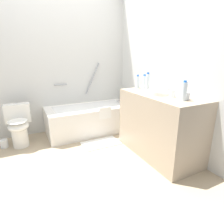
{
  "coord_description": "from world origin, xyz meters",
  "views": [
    {
      "loc": [
        -0.55,
        -2.33,
        1.38
      ],
      "look_at": [
        0.66,
        0.08,
        0.56
      ],
      "focal_mm": 30.01,
      "sensor_mm": 36.0,
      "label": 1
    }
  ],
  "objects": [
    {
      "name": "drinking_glass_2",
      "position": [
        1.19,
        -0.81,
        0.93
      ],
      "size": [
        0.06,
        0.06,
        0.09
      ],
      "primitive_type": "cylinder",
      "color": "white",
      "rests_on": "vanity_counter"
    },
    {
      "name": "water_bottle_3",
      "position": [
        1.12,
        -0.83,
        0.99
      ],
      "size": [
        0.06,
        0.06,
        0.23
      ],
      "color": "silver",
      "rests_on": "vanity_counter"
    },
    {
      "name": "wall_back_tiled",
      "position": [
        0.0,
        1.2,
        1.26
      ],
      "size": [
        3.29,
        0.1,
        2.53
      ],
      "primitive_type": "cube",
      "color": "silver",
      "rests_on": "ground_plane"
    },
    {
      "name": "bathtub",
      "position": [
        0.57,
        0.8,
        0.26
      ],
      "size": [
        1.56,
        0.72,
        1.24
      ],
      "color": "white",
      "rests_on": "ground_plane"
    },
    {
      "name": "bath_mat",
      "position": [
        0.54,
        0.23,
        0.01
      ],
      "size": [
        0.59,
        0.34,
        0.01
      ],
      "primitive_type": "cube",
      "color": "white",
      "rests_on": "ground_plane"
    },
    {
      "name": "sink_basin",
      "position": [
        1.12,
        -0.4,
        0.91
      ],
      "size": [
        0.32,
        0.32,
        0.04
      ],
      "primitive_type": "cylinder",
      "color": "white",
      "rests_on": "vanity_counter"
    },
    {
      "name": "wall_right_mirror",
      "position": [
        1.49,
        0.0,
        1.26
      ],
      "size": [
        0.1,
        2.71,
        2.53
      ],
      "primitive_type": "cube",
      "color": "silver",
      "rests_on": "ground_plane"
    },
    {
      "name": "ground_plane",
      "position": [
        0.0,
        0.0,
        0.0
      ],
      "size": [
        3.89,
        3.89,
        0.0
      ],
      "primitive_type": "plane",
      "color": "tan"
    },
    {
      "name": "toilet",
      "position": [
        -0.62,
        0.76,
        0.34
      ],
      "size": [
        0.38,
        0.49,
        0.66
      ],
      "rotation": [
        0.0,
        0.0,
        -1.63
      ],
      "color": "white",
      "rests_on": "ground_plane"
    },
    {
      "name": "water_bottle_2",
      "position": [
        1.16,
        -0.11,
        1.01
      ],
      "size": [
        0.06,
        0.06,
        0.26
      ],
      "color": "silver",
      "rests_on": "vanity_counter"
    },
    {
      "name": "water_bottle_0",
      "position": [
        1.18,
        0.01,
        0.99
      ],
      "size": [
        0.07,
        0.07,
        0.22
      ],
      "color": "silver",
      "rests_on": "vanity_counter"
    },
    {
      "name": "sink_faucet",
      "position": [
        1.3,
        -0.4,
        0.91
      ],
      "size": [
        0.13,
        0.15,
        0.06
      ],
      "color": "#ABABB0",
      "rests_on": "vanity_counter"
    },
    {
      "name": "water_bottle_1",
      "position": [
        1.11,
        0.09,
        0.98
      ],
      "size": [
        0.06,
        0.06,
        0.21
      ],
      "color": "silver",
      "rests_on": "vanity_counter"
    },
    {
      "name": "toilet_paper_roll",
      "position": [
        -0.86,
        0.79,
        0.06
      ],
      "size": [
        0.11,
        0.11,
        0.13
      ],
      "primitive_type": "cylinder",
      "color": "white",
      "rests_on": "ground_plane"
    },
    {
      "name": "drinking_glass_1",
      "position": [
        1.19,
        -0.73,
        0.93
      ],
      "size": [
        0.07,
        0.07,
        0.1
      ],
      "primitive_type": "cylinder",
      "color": "white",
      "rests_on": "vanity_counter"
    },
    {
      "name": "drinking_glass_0",
      "position": [
        1.14,
        -0.63,
        0.93
      ],
      "size": [
        0.07,
        0.07,
        0.09
      ],
      "primitive_type": "cylinder",
      "color": "white",
      "rests_on": "vanity_counter"
    },
    {
      "name": "vanity_counter",
      "position": [
        1.15,
        -0.43,
        0.44
      ],
      "size": [
        0.59,
        1.23,
        0.88
      ],
      "primitive_type": "cube",
      "color": "tan",
      "rests_on": "ground_plane"
    }
  ]
}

